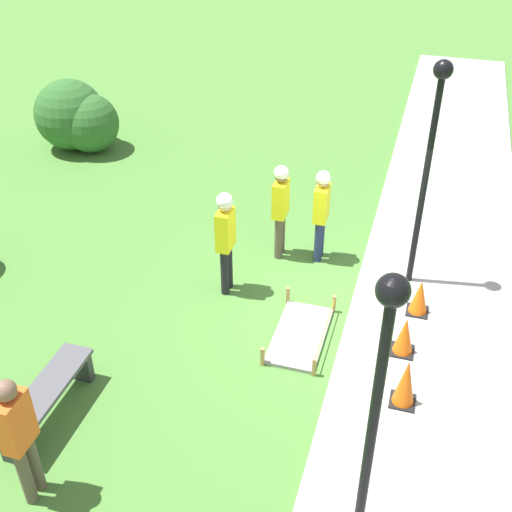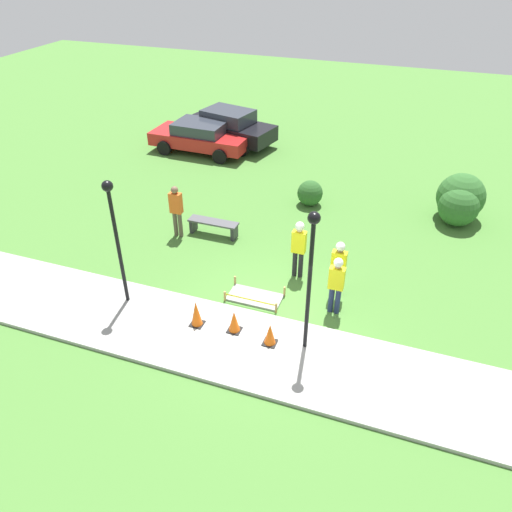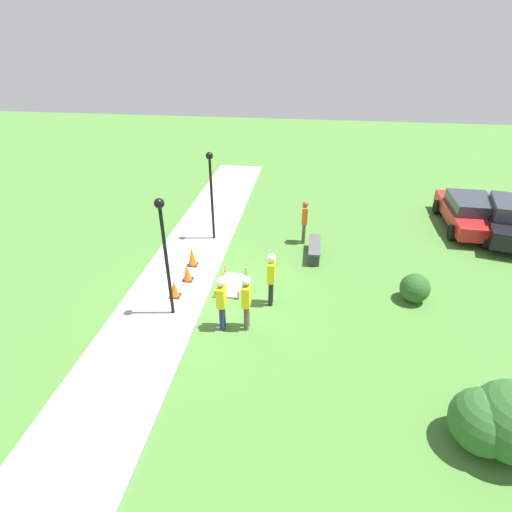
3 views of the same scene
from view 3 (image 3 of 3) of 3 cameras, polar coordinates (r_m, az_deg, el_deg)
ground_plane at (r=13.26m, az=-6.83°, el=-5.81°), size 60.00×60.00×0.00m
sidewalk at (r=13.59m, az=-12.30°, el=-5.09°), size 28.00×2.66×0.10m
wet_concrete_patch at (r=13.70m, az=-3.55°, el=-4.13°), size 1.54×0.81×0.31m
traffic_cone_near_patch at (r=14.67m, az=-9.12°, el=-0.06°), size 0.34×0.34×0.73m
traffic_cone_far_patch at (r=13.86m, az=-9.80°, el=-2.33°), size 0.34×0.34×0.61m
traffic_cone_sidewalk_edge at (r=13.12m, az=-11.60°, el=-4.60°), size 0.34×0.34×0.60m
park_bench at (r=15.44m, az=8.34°, el=1.19°), size 1.69×0.44×0.52m
worker_supervisor at (r=11.36m, az=-4.95°, el=-6.15°), size 0.40×0.25×1.73m
worker_assistant at (r=11.30m, az=-1.38°, el=-6.05°), size 0.40×0.26×1.77m
worker_trainee at (r=12.26m, az=2.20°, el=-2.64°), size 0.40×0.26×1.83m
bystander_in_orange_shirt at (r=16.11m, az=6.96°, el=5.23°), size 0.40×0.24×1.81m
lamppost_near at (r=11.29m, az=-12.99°, el=2.03°), size 0.28×0.28×3.72m
lamppost_far at (r=15.73m, az=-6.45°, el=10.29°), size 0.28×0.28×3.58m
parked_car_red at (r=19.76m, az=28.17°, el=5.57°), size 4.50×2.22×1.37m
parked_car_black at (r=19.52m, az=32.52°, el=4.45°), size 4.66×2.73×1.62m
shrub_rounded_near at (r=9.97m, az=29.76°, el=-19.85°), size 1.37×1.37×1.37m
shrub_rounded_far at (r=13.72m, az=21.75°, el=-4.28°), size 0.94×0.94×0.94m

